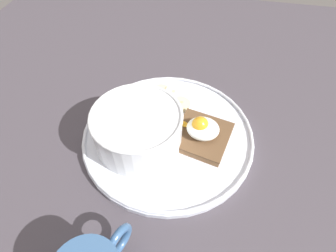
{
  "coord_description": "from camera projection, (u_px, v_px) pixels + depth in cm",
  "views": [
    {
      "loc": [
        -6.06,
        28.96,
        40.14
      ],
      "look_at": [
        0.0,
        0.0,
        5.0
      ],
      "focal_mm": 28.0,
      "sensor_mm": 36.0,
      "label": 1
    }
  ],
  "objects": [
    {
      "name": "ground_plane",
      "position": [
        168.0,
        140.0,
        0.49
      ],
      "size": [
        120.0,
        120.0,
        2.0
      ],
      "primitive_type": "cube",
      "color": "#474048",
      "rests_on": "ground"
    },
    {
      "name": "plate",
      "position": [
        168.0,
        134.0,
        0.48
      ],
      "size": [
        30.73,
        30.73,
        1.6
      ],
      "color": "white",
      "rests_on": "ground_plane"
    },
    {
      "name": "oatmeal_bowl",
      "position": [
        138.0,
        128.0,
        0.44
      ],
      "size": [
        15.09,
        15.09,
        6.94
      ],
      "color": "white",
      "rests_on": "plate"
    },
    {
      "name": "toast_slice",
      "position": [
        202.0,
        136.0,
        0.46
      ],
      "size": [
        11.02,
        11.02,
        1.51
      ],
      "color": "brown",
      "rests_on": "plate"
    },
    {
      "name": "poached_egg",
      "position": [
        202.0,
        128.0,
        0.44
      ],
      "size": [
        7.35,
        4.96,
        3.65
      ],
      "color": "white",
      "rests_on": "toast_slice"
    },
    {
      "name": "banana_slice_front",
      "position": [
        165.0,
        105.0,
        0.51
      ],
      "size": [
        4.02,
        4.16,
        1.87
      ],
      "color": "#F7EBC6",
      "rests_on": "plate"
    },
    {
      "name": "banana_slice_left",
      "position": [
        174.0,
        94.0,
        0.53
      ],
      "size": [
        4.65,
        4.53,
        1.99
      ],
      "color": "beige",
      "rests_on": "plate"
    },
    {
      "name": "banana_slice_back",
      "position": [
        182.0,
        104.0,
        0.51
      ],
      "size": [
        4.56,
        4.5,
        1.56
      ],
      "color": "beige",
      "rests_on": "plate"
    },
    {
      "name": "banana_slice_right",
      "position": [
        151.0,
        100.0,
        0.52
      ],
      "size": [
        3.79,
        3.87,
        1.78
      ],
      "color": "#EEE6BD",
      "rests_on": "plate"
    },
    {
      "name": "banana_slice_inner",
      "position": [
        160.0,
        92.0,
        0.53
      ],
      "size": [
        4.68,
        4.63,
        1.68
      ],
      "color": "beige",
      "rests_on": "plate"
    }
  ]
}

